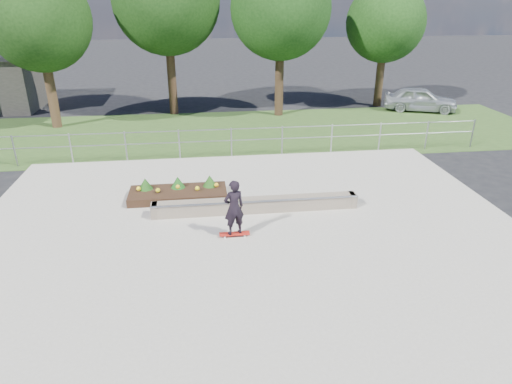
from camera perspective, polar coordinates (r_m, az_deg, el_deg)
ground at (r=11.23m, az=-0.05°, el=-8.26°), size 120.00×120.00×0.00m
grass_verge at (r=21.34m, az=-3.79°, el=7.42°), size 30.00×8.00×0.02m
concrete_slab at (r=11.21m, az=-0.05°, el=-8.13°), size 15.00×15.00×0.06m
fence at (r=17.77m, az=-3.11°, el=6.67°), size 20.06×0.06×1.20m
tree_far_left at (r=23.50m, az=-25.54°, el=18.83°), size 4.55×4.55×7.15m
tree_mid_left at (r=24.50m, az=-11.16°, el=22.42°), size 5.25×5.25×8.25m
tree_mid_right at (r=23.85m, az=3.10°, el=21.86°), size 4.90×4.90×7.70m
tree_far_right at (r=27.01m, az=15.88°, el=19.67°), size 4.20×4.20×6.60m
grind_ledge at (r=13.29m, az=-0.02°, el=-1.63°), size 6.00×0.44×0.43m
planter_bed at (r=14.42m, az=-9.71°, el=0.03°), size 3.00×1.20×0.61m
skateboarder at (r=11.69m, az=-2.77°, el=-2.00°), size 0.80×0.50×1.58m
parked_car at (r=26.83m, az=19.84°, el=10.86°), size 4.12×2.79×1.30m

